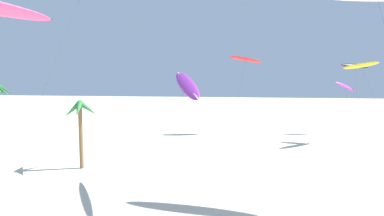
# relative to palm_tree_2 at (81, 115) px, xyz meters

# --- Properties ---
(palm_tree_2) EXTENTS (3.21, 3.47, 6.55)m
(palm_tree_2) POSITION_rel_palm_tree_2_xyz_m (0.00, 0.00, 0.00)
(palm_tree_2) COLOR olive
(palm_tree_2) RESTS_ON ground
(flying_kite_0) EXTENTS (5.46, 3.85, 12.38)m
(flying_kite_0) POSITION_rel_palm_tree_2_xyz_m (15.80, 22.34, 6.42)
(flying_kite_0) COLOR red
(flying_kite_0) RESTS_ON ground
(flying_kite_3) EXTENTS (4.60, 10.68, 11.13)m
(flying_kite_3) POSITION_rel_palm_tree_2_xyz_m (31.16, 18.04, 5.19)
(flying_kite_3) COLOR yellow
(flying_kite_3) RESTS_ON ground
(flying_kite_4) EXTENTS (4.95, 7.17, 11.24)m
(flying_kite_4) POSITION_rel_palm_tree_2_xyz_m (32.71, 25.00, 5.43)
(flying_kite_4) COLOR black
(flying_kite_4) RESTS_ON ground
(flying_kite_5) EXTENTS (4.05, 5.76, 8.53)m
(flying_kite_5) POSITION_rel_palm_tree_2_xyz_m (28.47, 15.43, 2.38)
(flying_kite_5) COLOR purple
(flying_kite_5) RESTS_ON ground
(flying_kite_7) EXTENTS (4.51, 8.51, 9.51)m
(flying_kite_7) POSITION_rel_palm_tree_2_xyz_m (11.01, -4.83, 3.00)
(flying_kite_7) COLOR purple
(flying_kite_7) RESTS_ON ground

